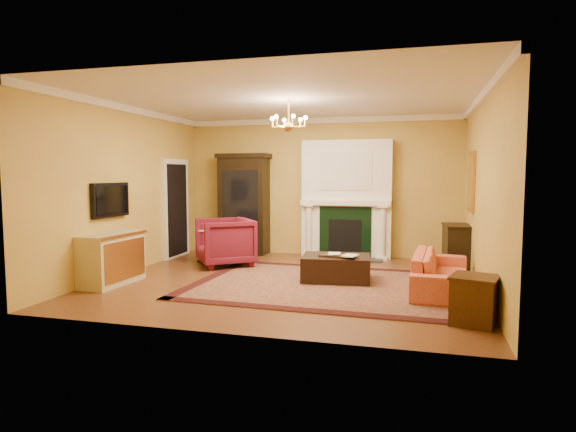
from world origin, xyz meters
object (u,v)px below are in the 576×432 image
(coral_sofa, at_px, (441,265))
(console_table, at_px, (456,248))
(pedestal_table, at_px, (203,243))
(leather_ottoman, at_px, (336,268))
(china_cabinet, at_px, (244,206))
(commode, at_px, (111,259))
(wingback_armchair, at_px, (225,240))
(end_table, at_px, (474,301))

(coral_sofa, relative_size, console_table, 2.46)
(pedestal_table, xyz_separation_m, leather_ottoman, (2.91, -1.07, -0.17))
(china_cabinet, relative_size, commode, 1.92)
(commode, bearing_deg, china_cabinet, 76.33)
(pedestal_table, xyz_separation_m, coral_sofa, (4.56, -1.34, 0.01))
(wingback_armchair, xyz_separation_m, leather_ottoman, (2.31, -0.79, -0.29))
(pedestal_table, xyz_separation_m, end_table, (4.86, -2.97, -0.11))
(china_cabinet, xyz_separation_m, wingback_armchair, (0.14, -1.48, -0.56))
(pedestal_table, relative_size, commode, 0.60)
(leather_ottoman, bearing_deg, commode, -167.56)
(coral_sofa, bearing_deg, leather_ottoman, 84.64)
(end_table, bearing_deg, wingback_armchair, 147.79)
(china_cabinet, bearing_deg, pedestal_table, -108.59)
(coral_sofa, distance_m, end_table, 1.65)
(end_table, distance_m, leather_ottoman, 2.72)
(china_cabinet, bearing_deg, coral_sofa, -29.96)
(coral_sofa, height_order, console_table, console_table)
(china_cabinet, relative_size, coral_sofa, 1.06)
(leather_ottoman, bearing_deg, china_cabinet, 131.26)
(china_cabinet, bearing_deg, wingback_armchair, -82.63)
(pedestal_table, relative_size, console_table, 0.81)
(wingback_armchair, height_order, coral_sofa, wingback_armchair)
(end_table, height_order, console_table, console_table)
(wingback_armchair, xyz_separation_m, end_table, (4.27, -2.69, -0.23))
(china_cabinet, distance_m, console_table, 4.59)
(coral_sofa, bearing_deg, wingback_armchair, 78.98)
(coral_sofa, distance_m, leather_ottoman, 1.69)
(pedestal_table, relative_size, coral_sofa, 0.33)
(china_cabinet, xyz_separation_m, coral_sofa, (4.11, -2.55, -0.67))
(commode, relative_size, leather_ottoman, 1.00)
(commode, distance_m, coral_sofa, 5.23)
(coral_sofa, bearing_deg, pedestal_table, 77.61)
(coral_sofa, bearing_deg, commode, 103.78)
(end_table, bearing_deg, console_table, 88.98)
(pedestal_table, height_order, coral_sofa, coral_sofa)
(leather_ottoman, bearing_deg, wingback_armchair, 155.16)
(coral_sofa, xyz_separation_m, end_table, (0.30, -1.62, -0.12))
(console_table, bearing_deg, wingback_armchair, -175.72)
(end_table, distance_m, console_table, 3.37)
(china_cabinet, height_order, wingback_armchair, china_cabinet)
(coral_sofa, bearing_deg, console_table, -7.57)
(leather_ottoman, bearing_deg, pedestal_table, 153.86)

